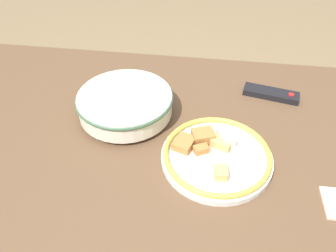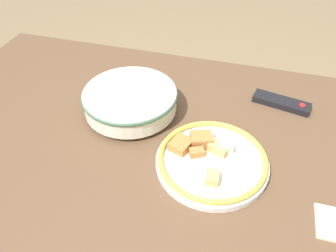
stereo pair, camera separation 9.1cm
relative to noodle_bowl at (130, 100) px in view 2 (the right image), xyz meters
name	(u,v)px [view 2 (the right image)]	position (x,y,z in m)	size (l,w,h in m)	color
dining_table	(171,161)	(0.15, -0.10, -0.12)	(1.59, 0.93, 0.77)	brown
noodle_bowl	(130,100)	(0.00, 0.00, 0.00)	(0.29, 0.29, 0.07)	silver
food_plate	(211,159)	(0.27, -0.15, -0.03)	(0.29, 0.29, 0.05)	white
tv_remote	(281,102)	(0.44, 0.16, -0.03)	(0.18, 0.09, 0.02)	black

